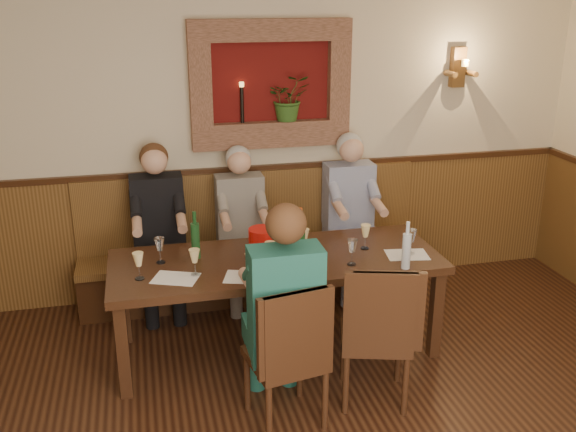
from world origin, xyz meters
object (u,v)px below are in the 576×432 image
(spittoon_bucket, at_px, (263,244))
(bench, at_px, (254,261))
(dining_table, at_px, (276,267))
(person_bench_mid, at_px, (242,241))
(person_bench_right, at_px, (351,229))
(water_bottle, at_px, (406,250))
(person_bench_left, at_px, (160,245))
(chair_near_right, at_px, (374,360))
(wine_bottle_green_a, at_px, (300,240))
(wine_bottle_green_b, at_px, (195,240))
(person_chair_front, at_px, (282,329))
(chair_near_left, at_px, (287,382))

(spittoon_bucket, bearing_deg, bench, 84.08)
(dining_table, relative_size, person_bench_mid, 1.74)
(bench, bearing_deg, person_bench_mid, -138.47)
(person_bench_right, xyz_separation_m, water_bottle, (-0.01, -1.22, 0.29))
(person_bench_left, bearing_deg, person_bench_mid, 0.15)
(dining_table, height_order, chair_near_right, chair_near_right)
(dining_table, height_order, person_bench_right, person_bench_right)
(wine_bottle_green_a, relative_size, wine_bottle_green_b, 1.15)
(person_chair_front, bearing_deg, person_bench_right, 58.50)
(spittoon_bucket, xyz_separation_m, wine_bottle_green_b, (-0.47, 0.13, 0.03))
(chair_near_right, height_order, person_bench_mid, person_bench_mid)
(wine_bottle_green_a, bearing_deg, spittoon_bucket, 153.64)
(chair_near_right, distance_m, person_bench_left, 2.09)
(chair_near_right, bearing_deg, bench, 121.89)
(spittoon_bucket, distance_m, wine_bottle_green_a, 0.28)
(chair_near_right, bearing_deg, spittoon_bucket, 142.93)
(chair_near_right, relative_size, wine_bottle_green_b, 2.82)
(person_bench_left, xyz_separation_m, wine_bottle_green_a, (0.95, -0.95, 0.32))
(person_bench_mid, xyz_separation_m, person_chair_front, (-0.01, -1.62, 0.04))
(person_bench_mid, distance_m, water_bottle, 1.59)
(chair_near_left, xyz_separation_m, wine_bottle_green_a, (0.28, 0.76, 0.63))
(person_bench_left, relative_size, person_bench_mid, 1.04)
(person_bench_mid, relative_size, wine_bottle_green_b, 3.88)
(bench, distance_m, person_chair_front, 1.75)
(person_bench_mid, distance_m, spittoon_bucket, 0.88)
(bench, bearing_deg, wine_bottle_green_a, -81.99)
(chair_near_right, height_order, person_bench_left, person_bench_left)
(chair_near_left, bearing_deg, bench, 75.42)
(spittoon_bucket, height_order, water_bottle, water_bottle)
(person_bench_left, xyz_separation_m, person_bench_right, (1.66, -0.00, 0.00))
(dining_table, xyz_separation_m, person_bench_mid, (-0.12, 0.84, -0.11))
(water_bottle, bearing_deg, person_bench_right, 89.50)
(bench, height_order, water_bottle, bench)
(wine_bottle_green_b, bearing_deg, person_bench_left, 108.76)
(chair_near_left, xyz_separation_m, person_chair_front, (-0.00, 0.10, 0.32))
(chair_near_left, bearing_deg, chair_near_right, -0.97)
(person_bench_mid, bearing_deg, spittoon_bucket, -88.56)
(dining_table, relative_size, wine_bottle_green_b, 6.74)
(person_bench_mid, bearing_deg, person_chair_front, -90.48)
(person_bench_mid, relative_size, water_bottle, 4.00)
(bench, height_order, person_bench_left, person_bench_left)
(person_bench_left, bearing_deg, chair_near_left, -68.40)
(wine_bottle_green_a, bearing_deg, person_bench_right, 53.28)
(chair_near_left, bearing_deg, person_bench_left, 101.03)
(spittoon_bucket, distance_m, water_bottle, 1.02)
(person_chair_front, xyz_separation_m, spittoon_bucket, (0.03, 0.78, 0.26))
(chair_near_right, bearing_deg, person_bench_mid, 126.62)
(spittoon_bucket, bearing_deg, dining_table, -5.09)
(person_bench_left, height_order, spittoon_bucket, person_bench_left)
(dining_table, bearing_deg, water_bottle, -24.31)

